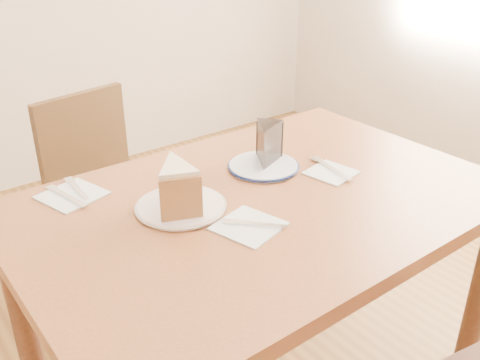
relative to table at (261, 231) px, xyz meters
name	(u,v)px	position (x,y,z in m)	size (l,w,h in m)	color
table	(261,231)	(0.00, 0.00, 0.00)	(1.20, 0.80, 0.75)	#562C17
chair_far	(111,200)	(-0.10, 0.72, -0.19)	(0.48, 0.48, 0.83)	black
plate_cream	(181,206)	(-0.19, 0.07, 0.10)	(0.21, 0.21, 0.01)	silver
plate_navy	(263,166)	(0.11, 0.13, 0.10)	(0.19, 0.19, 0.01)	white
carrot_cake	(176,186)	(-0.20, 0.08, 0.16)	(0.09, 0.13, 0.10)	white
chocolate_cake	(267,146)	(0.12, 0.13, 0.16)	(0.07, 0.10, 0.10)	black
napkin_cream	(249,226)	(-0.11, -0.09, 0.10)	(0.13, 0.13, 0.00)	white
napkin_navy	(331,173)	(0.24, -0.01, 0.10)	(0.12, 0.12, 0.00)	white
napkin_spare	(72,195)	(-0.37, 0.29, 0.10)	(0.14, 0.14, 0.00)	white
fork_cream	(255,224)	(-0.10, -0.10, 0.10)	(0.01, 0.14, 0.00)	silver
knife_navy	(331,168)	(0.25, 0.00, 0.10)	(0.02, 0.17, 0.00)	silver
fork_spare	(77,188)	(-0.35, 0.31, 0.10)	(0.01, 0.14, 0.00)	silver
knife_spare	(67,196)	(-0.39, 0.29, 0.10)	(0.01, 0.16, 0.00)	silver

